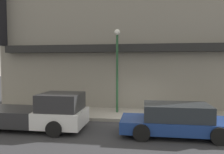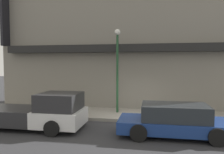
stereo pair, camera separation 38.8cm
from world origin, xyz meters
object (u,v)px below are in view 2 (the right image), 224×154
object	(u,v)px
pickup_truck	(36,113)
street_lamp	(117,60)
parked_car	(174,120)
fire_hydrant	(62,108)

from	to	relation	value
pickup_truck	street_lamp	bearing A→B (deg)	43.42
pickup_truck	parked_car	world-z (taller)	pickup_truck
pickup_truck	street_lamp	size ratio (longest dim) A/B	1.09
pickup_truck	parked_car	distance (m)	6.53
fire_hydrant	street_lamp	world-z (taller)	street_lamp
street_lamp	parked_car	bearing A→B (deg)	-48.79
pickup_truck	fire_hydrant	world-z (taller)	pickup_truck
pickup_truck	parked_car	bearing A→B (deg)	-1.59
street_lamp	pickup_truck	bearing A→B (deg)	-134.99
parked_car	fire_hydrant	bearing A→B (deg)	158.48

